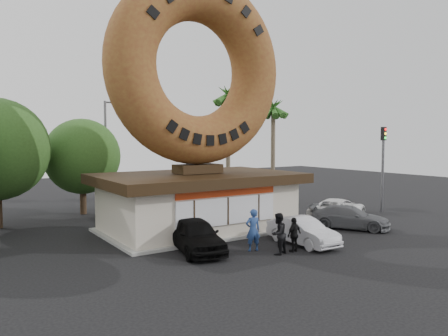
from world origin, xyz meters
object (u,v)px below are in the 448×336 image
(person_left, at_px, (253,230))
(car_black, at_px, (196,235))
(person_right, at_px, (294,235))
(traffic_signal, at_px, (383,158))
(donut_shop, at_px, (198,200))
(giant_donut, at_px, (197,69))
(car_silver, at_px, (303,231))
(car_grey, at_px, (350,217))
(person_center, at_px, (278,234))
(car_white, at_px, (338,209))
(street_lamp, at_px, (108,149))

(person_left, height_order, car_black, person_left)
(person_right, bearing_deg, traffic_signal, -171.31)
(traffic_signal, bearing_deg, person_right, -160.02)
(donut_shop, distance_m, giant_donut, 7.40)
(person_left, xyz_separation_m, car_silver, (2.79, -0.41, -0.32))
(donut_shop, bearing_deg, car_grey, -30.42)
(giant_donut, relative_size, person_center, 5.63)
(giant_donut, bearing_deg, person_right, -78.39)
(traffic_signal, relative_size, person_center, 3.19)
(traffic_signal, bearing_deg, donut_shop, 171.90)
(donut_shop, height_order, car_white, donut_shop)
(person_left, distance_m, person_right, 1.93)
(traffic_signal, bearing_deg, car_grey, -158.48)
(traffic_signal, xyz_separation_m, car_grey, (-6.34, -2.50, -3.21))
(giant_donut, bearing_deg, person_center, -86.23)
(giant_donut, xyz_separation_m, person_center, (0.43, -6.55, -8.21))
(person_right, relative_size, car_white, 0.33)
(street_lamp, bearing_deg, person_center, -82.13)
(traffic_signal, xyz_separation_m, person_left, (-14.15, -3.41, -2.87))
(donut_shop, bearing_deg, person_center, -86.22)
(person_left, height_order, car_grey, person_left)
(donut_shop, height_order, car_black, donut_shop)
(traffic_signal, bearing_deg, person_left, -166.46)
(person_center, distance_m, car_white, 9.86)
(person_center, relative_size, person_right, 1.18)
(street_lamp, height_order, car_grey, street_lamp)
(traffic_signal, height_order, car_silver, traffic_signal)
(car_silver, relative_size, car_white, 0.82)
(donut_shop, bearing_deg, person_right, -78.37)
(donut_shop, relative_size, person_right, 6.93)
(traffic_signal, height_order, car_black, traffic_signal)
(person_center, relative_size, car_grey, 0.42)
(car_grey, relative_size, car_white, 0.92)
(person_center, bearing_deg, car_black, -59.85)
(donut_shop, xyz_separation_m, car_black, (-2.46, -4.05, -0.99))
(street_lamp, height_order, person_center, street_lamp)
(giant_donut, height_order, traffic_signal, giant_donut)
(person_left, relative_size, car_grey, 0.44)
(person_left, height_order, car_silver, person_left)
(car_silver, bearing_deg, person_right, -147.66)
(car_silver, distance_m, car_grey, 5.19)
(traffic_signal, bearing_deg, car_white, -178.00)
(person_right, height_order, car_silver, person_right)
(person_center, height_order, car_white, person_center)
(street_lamp, xyz_separation_m, car_grey, (9.51, -14.51, -3.82))
(person_left, bearing_deg, car_silver, -173.65)
(person_center, bearing_deg, traffic_signal, 179.22)
(donut_shop, relative_size, person_left, 5.64)
(car_black, bearing_deg, person_center, -28.76)
(person_center, xyz_separation_m, car_grey, (7.22, 2.04, -0.29))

